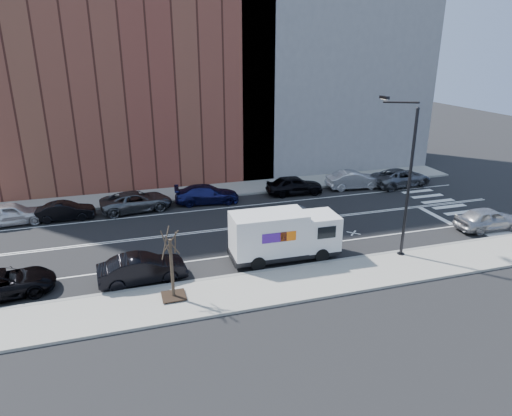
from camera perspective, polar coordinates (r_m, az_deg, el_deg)
ground at (r=32.77m, az=0.05°, el=-2.20°), size 120.00×120.00×0.00m
sidewalk_near at (r=25.28m, az=6.02°, el=-9.21°), size 44.00×3.60×0.15m
sidewalk_far at (r=40.75m, az=-3.60°, el=2.34°), size 44.00×3.60×0.15m
curb_near at (r=26.73m, az=4.52°, el=-7.42°), size 44.00×0.25×0.17m
curb_far at (r=39.08m, az=-2.98°, el=1.60°), size 44.00×0.25×0.17m
crosswalk at (r=40.21m, az=22.40°, el=0.49°), size 3.00×14.00×0.01m
road_markings at (r=32.77m, az=0.05°, el=-2.20°), size 40.00×8.60×0.01m
bldg_brick at (r=44.66m, az=-16.64°, el=17.39°), size 26.00×10.00×22.00m
bldg_concrete at (r=49.31m, az=8.60°, el=20.45°), size 20.00×10.00×26.00m
streetlight at (r=28.21m, az=18.12°, el=4.01°), size 0.44×4.02×9.34m
street_tree at (r=23.39m, az=-10.43°, el=-8.16°), size 1.20×1.20×3.75m
fedex_van at (r=27.27m, az=3.47°, el=-3.35°), size 6.66×2.49×3.01m
far_parked_a at (r=37.17m, az=-28.32°, el=-0.63°), size 4.92×2.31×1.63m
far_parked_b at (r=36.49m, az=-22.69°, el=-0.34°), size 4.12×1.54×1.34m
far_parked_c at (r=36.68m, az=-14.72°, el=0.83°), size 5.72×3.17×1.52m
far_parked_d at (r=37.39m, az=-6.16°, el=1.73°), size 5.39×2.68×1.51m
far_parked_e at (r=39.49m, az=4.82°, el=2.87°), size 4.96×2.28×1.65m
far_parked_f at (r=41.88m, az=12.10°, el=3.45°), size 4.97×2.05×1.60m
far_parked_g at (r=43.78m, az=17.63°, el=3.65°), size 5.89×3.11×1.58m
driving_sedan at (r=31.81m, az=5.35°, el=-1.39°), size 5.04×1.78×1.66m
near_parked_rear_a at (r=25.76m, az=-14.03°, el=-7.37°), size 4.83×2.00×1.56m
near_parked_rear_b at (r=27.06m, az=-29.05°, el=-8.26°), size 5.28×2.97×1.39m
near_parked_front at (r=35.69m, az=27.02°, el=-1.22°), size 4.75×2.03×1.60m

